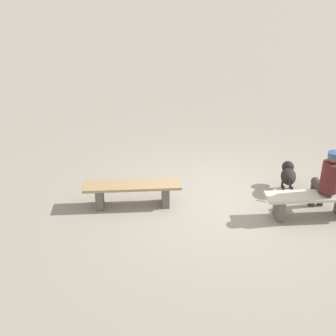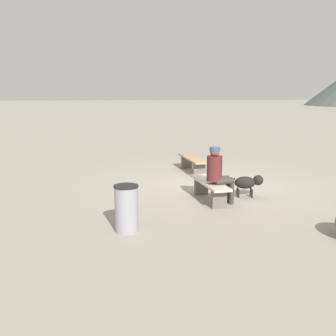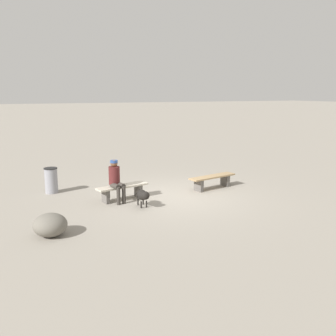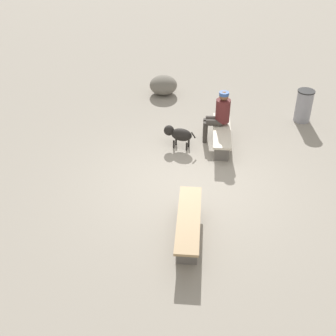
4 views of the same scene
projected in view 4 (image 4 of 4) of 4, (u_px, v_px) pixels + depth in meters
ground at (191, 183)px, 9.50m from camera, size 210.00×210.00×0.06m
bench_left at (189, 223)px, 7.92m from camera, size 1.85×0.74×0.45m
bench_right at (222, 135)px, 10.50m from camera, size 1.69×0.70×0.46m
seated_person at (219, 113)px, 10.49m from camera, size 0.41×0.61×1.28m
dog at (178, 134)px, 10.46m from camera, size 0.33×0.77×0.52m
trash_bin at (304, 106)px, 11.52m from camera, size 0.44×0.44×0.84m
boulder at (163, 85)px, 12.97m from camera, size 1.06×1.07×0.53m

